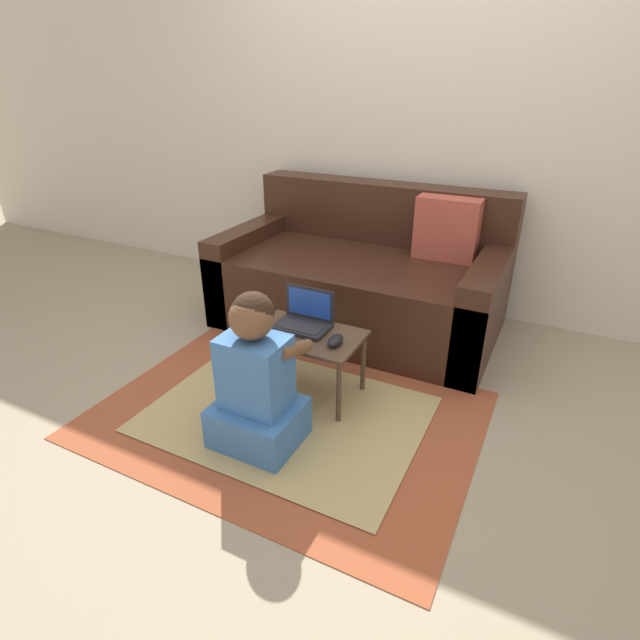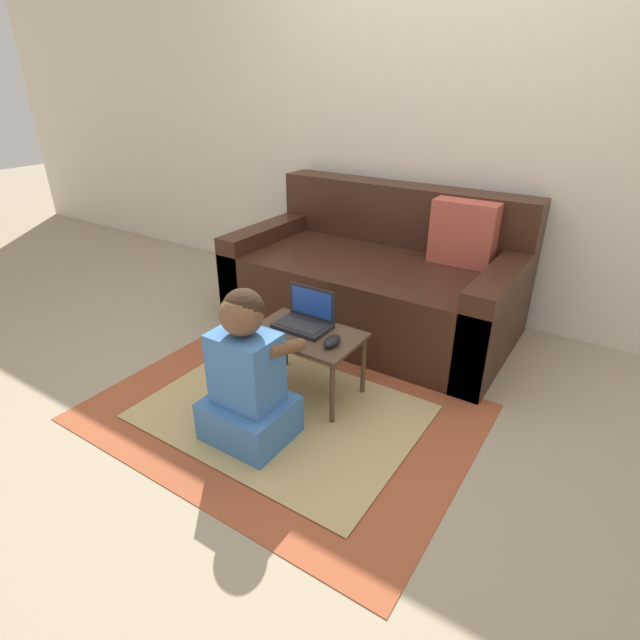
{
  "view_description": "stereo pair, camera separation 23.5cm",
  "coord_description": "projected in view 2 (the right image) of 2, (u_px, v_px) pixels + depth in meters",
  "views": [
    {
      "loc": [
        0.91,
        -1.74,
        1.45
      ],
      "look_at": [
        -0.05,
        0.14,
        0.4
      ],
      "focal_mm": 28.0,
      "sensor_mm": 36.0,
      "label": 1
    },
    {
      "loc": [
        1.11,
        -1.63,
        1.45
      ],
      "look_at": [
        -0.05,
        0.14,
        0.4
      ],
      "focal_mm": 28.0,
      "sensor_mm": 36.0,
      "label": 2
    }
  ],
  "objects": [
    {
      "name": "ground_plane",
      "position": [
        312.0,
        407.0,
        2.41
      ],
      "size": [
        16.0,
        16.0,
        0.0
      ],
      "primitive_type": "plane",
      "color": "gray"
    },
    {
      "name": "wall_back",
      "position": [
        449.0,
        110.0,
        2.94
      ],
      "size": [
        9.0,
        0.06,
        2.5
      ],
      "color": "beige",
      "rests_on": "ground_plane"
    },
    {
      "name": "area_rug",
      "position": [
        282.0,
        412.0,
        2.36
      ],
      "size": [
        1.73,
        1.26,
        0.01
      ],
      "color": "#9E4C2D",
      "rests_on": "ground_plane"
    },
    {
      "name": "couch",
      "position": [
        377.0,
        281.0,
        3.07
      ],
      "size": [
        1.68,
        0.94,
        0.83
      ],
      "color": "#381E14",
      "rests_on": "ground_plane"
    },
    {
      "name": "laptop_desk",
      "position": [
        306.0,
        341.0,
        2.39
      ],
      "size": [
        0.53,
        0.34,
        0.34
      ],
      "color": "#4C3828",
      "rests_on": "ground_plane"
    },
    {
      "name": "laptop",
      "position": [
        305.0,
        320.0,
        2.41
      ],
      "size": [
        0.26,
        0.17,
        0.19
      ],
      "color": "#232328",
      "rests_on": "laptop_desk"
    },
    {
      "name": "computer_mouse",
      "position": [
        332.0,
        341.0,
        2.25
      ],
      "size": [
        0.06,
        0.11,
        0.04
      ],
      "color": "black",
      "rests_on": "laptop_desk"
    },
    {
      "name": "person_seated",
      "position": [
        247.0,
        378.0,
        2.08
      ],
      "size": [
        0.36,
        0.38,
        0.7
      ],
      "color": "#3D70B2",
      "rests_on": "ground_plane"
    }
  ]
}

